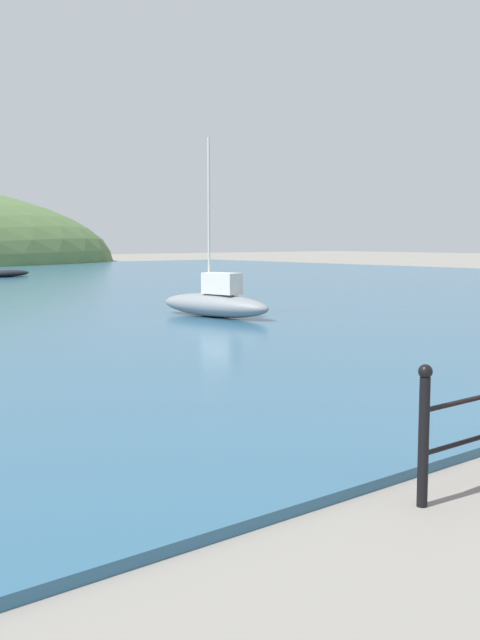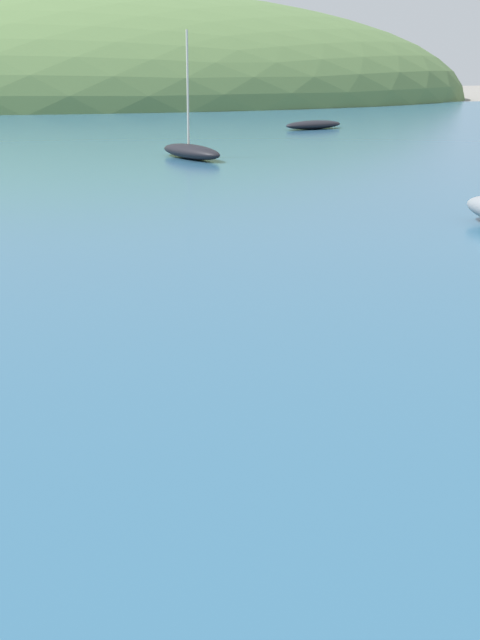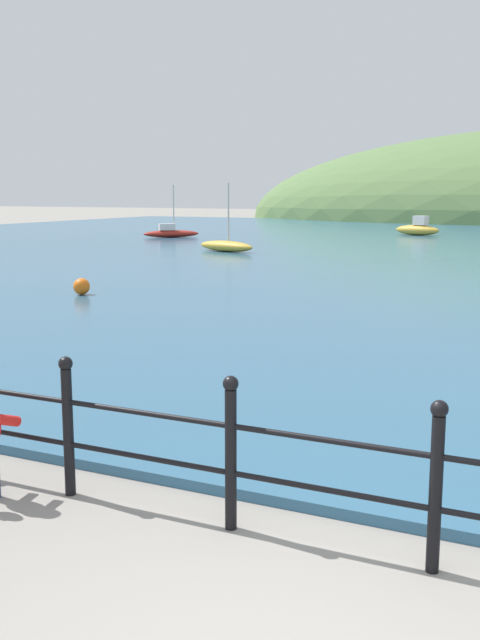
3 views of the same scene
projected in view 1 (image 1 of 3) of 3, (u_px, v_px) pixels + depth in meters
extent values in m
cylinder|color=black|center=(423.00, 442.00, 6.21)|extent=(0.09, 0.09, 1.10)
sphere|color=black|center=(425.00, 371.00, 6.15)|extent=(0.12, 0.12, 0.12)
ellipsoid|color=black|center=(8.00, 273.00, 42.99)|extent=(3.30, 2.03, 0.39)
ellipsoid|color=gray|center=(214.00, 305.00, 20.68)|extent=(1.49, 3.96, 0.65)
cube|color=silver|center=(222.00, 283.00, 20.42)|extent=(0.67, 1.15, 0.58)
cylinder|color=beige|center=(209.00, 216.00, 20.54)|extent=(0.07, 0.07, 4.25)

